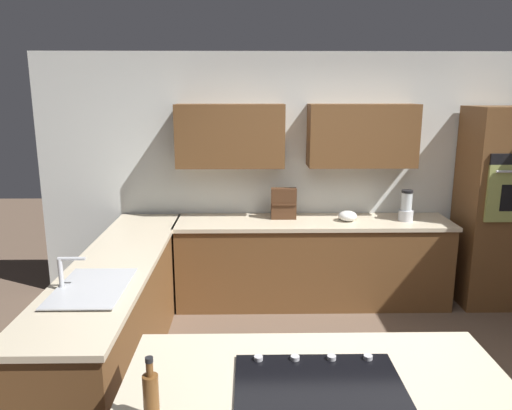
{
  "coord_description": "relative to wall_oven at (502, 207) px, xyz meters",
  "views": [
    {
      "loc": [
        0.77,
        3.17,
        2.2
      ],
      "look_at": [
        0.69,
        -1.45,
        1.13
      ],
      "focal_mm": 34.52,
      "sensor_mm": 36.0,
      "label": 1
    }
  ],
  "objects": [
    {
      "name": "ground_plane",
      "position": [
        1.85,
        1.72,
        -1.03
      ],
      "size": [
        14.0,
        14.0,
        0.0
      ],
      "primitive_type": "plane",
      "color": "brown"
    },
    {
      "name": "lower_cabinets_side",
      "position": [
        3.67,
        1.17,
        -0.6
      ],
      "size": [
        0.6,
        2.9,
        0.86
      ],
      "primitive_type": "cube",
      "color": "brown",
      "rests_on": "ground"
    },
    {
      "name": "wall_back",
      "position": [
        1.91,
        -0.33,
        0.38
      ],
      "size": [
        6.0,
        0.44,
        2.6
      ],
      "color": "silver",
      "rests_on": "ground"
    },
    {
      "name": "wall_oven",
      "position": [
        0.0,
        0.0,
        0.0
      ],
      "size": [
        0.8,
        0.66,
        2.06
      ],
      "color": "brown",
      "rests_on": "ground"
    },
    {
      "name": "mixing_bowl",
      "position": [
        1.6,
        0.02,
        -0.08
      ],
      "size": [
        0.19,
        0.19,
        0.1
      ],
      "primitive_type": "ellipsoid",
      "color": "white",
      "rests_on": "countertop_back"
    },
    {
      "name": "countertop_back",
      "position": [
        1.95,
        -0.0,
        -0.15
      ],
      "size": [
        2.84,
        0.64,
        0.04
      ],
      "primitive_type": "cube",
      "color": "beige",
      "rests_on": "lower_cabinets_back"
    },
    {
      "name": "lower_cabinets_back",
      "position": [
        1.95,
        -0.0,
        -0.6
      ],
      "size": [
        2.8,
        0.6,
        0.86
      ],
      "primitive_type": "cube",
      "color": "brown",
      "rests_on": "ground"
    },
    {
      "name": "countertop_side",
      "position": [
        3.67,
        1.17,
        -0.15
      ],
      "size": [
        0.64,
        2.94,
        0.04
      ],
      "primitive_type": "cube",
      "color": "beige",
      "rests_on": "lower_cabinets_side"
    },
    {
      "name": "sink_unit",
      "position": [
        3.68,
        1.78,
        -0.11
      ],
      "size": [
        0.46,
        0.7,
        0.23
      ],
      "color": "#515456",
      "rests_on": "countertop_side"
    },
    {
      "name": "spice_rack",
      "position": [
        2.25,
        -0.08,
        0.03
      ],
      "size": [
        0.26,
        0.11,
        0.32
      ],
      "color": "#472B19",
      "rests_on": "countertop_back"
    },
    {
      "name": "oil_bottle",
      "position": [
        3.01,
        3.14,
        -0.02
      ],
      "size": [
        0.06,
        0.06,
        0.28
      ],
      "color": "brown",
      "rests_on": "island_top"
    },
    {
      "name": "cooktop",
      "position": [
        2.3,
        2.94,
        -0.12
      ],
      "size": [
        0.76,
        0.56,
        0.03
      ],
      "color": "black",
      "rests_on": "island_top"
    },
    {
      "name": "island_top",
      "position": [
        2.3,
        2.94,
        -0.15
      ],
      "size": [
        1.8,
        1.06,
        0.04
      ],
      "primitive_type": "cube",
      "color": "beige",
      "rests_on": "island_base"
    },
    {
      "name": "blender",
      "position": [
        1.0,
        0.02,
        0.01
      ],
      "size": [
        0.15,
        0.15,
        0.32
      ],
      "color": "silver",
      "rests_on": "countertop_back"
    }
  ]
}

